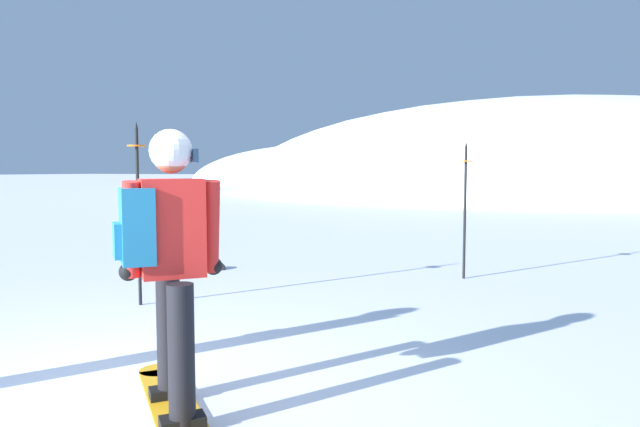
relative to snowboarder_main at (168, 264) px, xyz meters
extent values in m
plane|color=white|center=(-0.57, -0.30, -0.92)|extent=(300.00, 300.00, 0.00)
ellipsoid|color=white|center=(-0.26, 37.34, -0.92)|extent=(39.22, 35.30, 11.74)
ellipsoid|color=white|center=(-20.90, 51.37, -0.92)|extent=(27.50, 24.75, 8.07)
cube|color=orange|center=(0.02, 0.02, -0.91)|extent=(1.32, 1.28, 0.02)
cylinder|color=orange|center=(-0.54, 0.56, -0.91)|extent=(0.28, 0.28, 0.02)
cube|color=black|center=(-0.15, 0.19, -0.86)|extent=(0.28, 0.28, 0.06)
cube|color=black|center=(0.20, -0.14, -0.86)|extent=(0.28, 0.28, 0.06)
cylinder|color=black|center=(-0.15, 0.19, -0.48)|extent=(0.15, 0.15, 0.82)
cylinder|color=black|center=(0.20, -0.14, -0.48)|extent=(0.15, 0.15, 0.82)
cube|color=red|center=(0.02, 0.02, 0.22)|extent=(0.41, 0.41, 0.58)
cylinder|color=red|center=(-0.14, -0.14, 0.22)|extent=(0.20, 0.19, 0.57)
cylinder|color=red|center=(0.18, 0.19, 0.22)|extent=(0.20, 0.19, 0.57)
sphere|color=black|center=(-0.18, -0.13, -0.03)|extent=(0.11, 0.11, 0.11)
sphere|color=black|center=(0.17, 0.23, -0.03)|extent=(0.11, 0.11, 0.11)
cube|color=teal|center=(-0.12, -0.12, 0.24)|extent=(0.33, 0.32, 0.44)
cube|color=teal|center=(-0.18, -0.20, 0.16)|extent=(0.19, 0.18, 0.20)
sphere|color=#9E7051|center=(0.02, 0.02, 0.64)|extent=(0.21, 0.21, 0.21)
sphere|color=silver|center=(0.02, 0.02, 0.67)|extent=(0.25, 0.25, 0.25)
cube|color=navy|center=(0.11, 0.12, 0.64)|extent=(0.14, 0.14, 0.08)
cylinder|color=black|center=(-2.12, 2.20, 0.04)|extent=(0.04, 0.04, 1.91)
cylinder|color=orange|center=(-2.12, 2.20, 0.81)|extent=(0.20, 0.20, 0.02)
cone|color=black|center=(-2.12, 2.20, 1.03)|extent=(0.04, 0.04, 0.08)
cylinder|color=black|center=(0.86, 5.17, -0.03)|extent=(0.04, 0.04, 1.77)
cylinder|color=orange|center=(0.86, 5.17, 0.67)|extent=(0.20, 0.20, 0.02)
cone|color=black|center=(0.86, 5.17, 0.89)|extent=(0.04, 0.04, 0.08)
ellipsoid|color=#4C4742|center=(-2.67, 4.44, -0.92)|extent=(0.37, 0.32, 0.26)
camera|label=1|loc=(2.18, -2.75, 0.56)|focal=32.55mm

